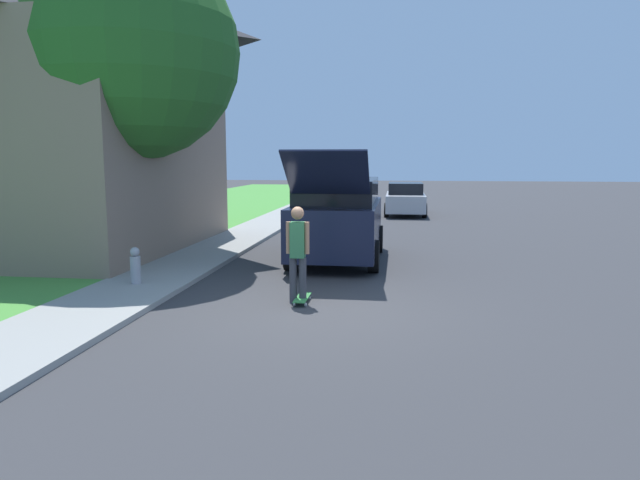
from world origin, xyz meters
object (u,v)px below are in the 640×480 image
(car_down_street, at_px, (405,199))
(skateboarder, at_px, (298,250))
(lawn_tree_near, at_px, (131,52))
(skateboard, at_px, (302,298))
(suv_parked, at_px, (338,217))
(fire_hydrant, at_px, (135,266))

(car_down_street, height_order, skateboarder, skateboarder)
(lawn_tree_near, distance_m, skateboard, 7.45)
(skateboard, bearing_deg, skateboarder, -143.35)
(suv_parked, xyz_separation_m, fire_hydrant, (-3.60, -3.64, -0.64))
(skateboard, height_order, fire_hydrant, fire_hydrant)
(skateboarder, distance_m, skateboard, 0.87)
(car_down_street, bearing_deg, suv_parked, -98.17)
(skateboard, bearing_deg, lawn_tree_near, 144.25)
(suv_parked, bearing_deg, skateboarder, -93.32)
(lawn_tree_near, bearing_deg, skateboard, -35.75)
(suv_parked, distance_m, skateboard, 4.43)
(suv_parked, xyz_separation_m, car_down_street, (1.78, 12.44, -0.37))
(fire_hydrant, bearing_deg, car_down_street, 71.49)
(car_down_street, bearing_deg, skateboard, -96.71)
(suv_parked, relative_size, skateboard, 6.80)
(suv_parked, relative_size, fire_hydrant, 7.38)
(skateboarder, height_order, skateboard, skateboarder)
(suv_parked, xyz_separation_m, skateboard, (-0.19, -4.31, -1.00))
(lawn_tree_near, height_order, fire_hydrant, lawn_tree_near)
(skateboarder, bearing_deg, skateboard, 36.65)
(skateboarder, bearing_deg, fire_hydrant, 167.82)
(skateboarder, xyz_separation_m, fire_hydrant, (-3.34, 0.72, -0.50))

